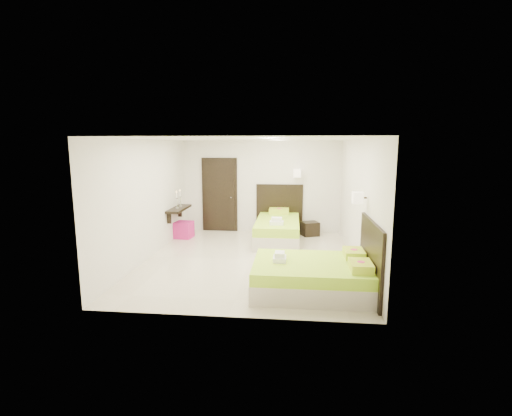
# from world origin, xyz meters

# --- Properties ---
(floor) EXTENTS (5.50, 5.50, 0.00)m
(floor) POSITION_xyz_m (0.00, 0.00, 0.00)
(floor) COLOR beige
(floor) RESTS_ON ground
(bed_single) EXTENTS (1.32, 2.20, 1.82)m
(bed_single) POSITION_xyz_m (0.53, 1.73, 0.33)
(bed_single) COLOR beige
(bed_single) RESTS_ON ground
(bed_double) EXTENTS (1.99, 1.70, 1.65)m
(bed_double) POSITION_xyz_m (1.33, -1.64, 0.30)
(bed_double) COLOR beige
(bed_double) RESTS_ON ground
(nightstand) EXTENTS (0.55, 0.52, 0.38)m
(nightstand) POSITION_xyz_m (1.39, 2.35, 0.19)
(nightstand) COLOR black
(nightstand) RESTS_ON ground
(ottoman) EXTENTS (0.49, 0.49, 0.44)m
(ottoman) POSITION_xyz_m (-2.01, 1.75, 0.22)
(ottoman) COLOR #AE1766
(ottoman) RESTS_ON ground
(door) EXTENTS (1.02, 0.15, 2.14)m
(door) POSITION_xyz_m (-1.20, 2.70, 1.05)
(door) COLOR black
(door) RESTS_ON ground
(console_shelf) EXTENTS (0.35, 1.20, 0.78)m
(console_shelf) POSITION_xyz_m (-2.08, 1.60, 0.82)
(console_shelf) COLOR black
(console_shelf) RESTS_ON ground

